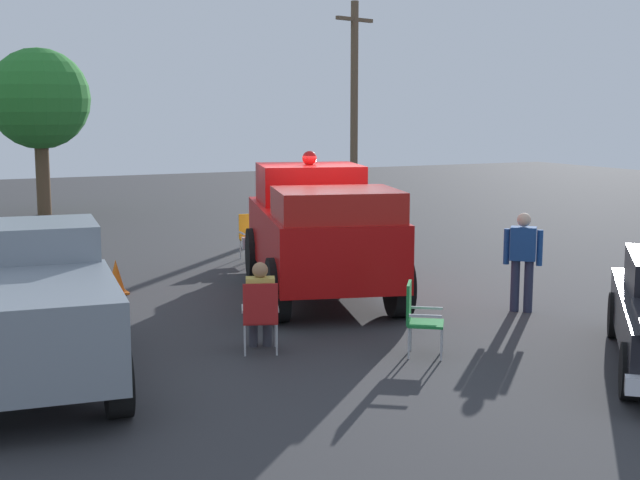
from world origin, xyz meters
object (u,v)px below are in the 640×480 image
spectator_seated (260,303)px  parked_pickup (30,304)px  oak_tree_right (39,100)px  utility_pole (354,102)px  lawn_chair_spare (417,314)px  spectator_standing (523,255)px  vintage_fire_truck (318,230)px  traffic_cone (116,277)px  lawn_chair_near_truck (260,312)px  lawn_chair_by_car (251,233)px

spectator_seated → parked_pickup: bearing=-179.3°
oak_tree_right → utility_pole: (9.91, -2.57, -0.05)m
lawn_chair_spare → spectator_standing: spectator_standing is taller
vintage_fire_truck → parked_pickup: 6.31m
utility_pole → vintage_fire_truck: bearing=-120.6°
traffic_cone → vintage_fire_truck: bearing=-25.8°
spectator_standing → oak_tree_right: bearing=106.7°
lawn_chair_near_truck → lawn_chair_by_car: 7.76m
vintage_fire_truck → utility_pole: size_ratio=0.91×
parked_pickup → spectator_standing: size_ratio=2.97×
lawn_chair_spare → spectator_seated: (-1.88, 1.12, 0.11)m
parked_pickup → lawn_chair_spare: size_ratio=4.88×
oak_tree_right → lawn_chair_near_truck: bearing=-89.0°
parked_pickup → utility_pole: size_ratio=0.72×
lawn_chair_spare → vintage_fire_truck: bearing=83.2°
spectator_seated → spectator_standing: (4.86, 0.34, 0.27)m
lawn_chair_spare → traffic_cone: (-2.85, 5.86, -0.28)m
parked_pickup → spectator_seated: size_ratio=3.86×
utility_pole → oak_tree_right: bearing=165.5°
lawn_chair_near_truck → utility_pole: 18.33m
oak_tree_right → utility_pole: utility_pole is taller
parked_pickup → traffic_cone: size_ratio=7.84×
lawn_chair_by_car → lawn_chair_spare: 8.32m
traffic_cone → lawn_chair_spare: bearing=-64.0°
vintage_fire_truck → parked_pickup: size_ratio=1.27×
lawn_chair_by_car → lawn_chair_spare: bearing=-95.2°
lawn_chair_near_truck → lawn_chair_spare: same height
lawn_chair_near_truck → spectator_seated: bearing=68.1°
spectator_standing → traffic_cone: size_ratio=2.64×
parked_pickup → utility_pole: bearing=50.4°
parked_pickup → spectator_seated: parked_pickup is taller
lawn_chair_spare → oak_tree_right: (-2.24, 18.90, 3.07)m
vintage_fire_truck → parked_pickup: (-5.46, -3.15, -0.21)m
lawn_chair_by_car → utility_pole: bearing=49.3°
spectator_seated → traffic_cone: bearing=101.6°
parked_pickup → lawn_chair_by_car: parked_pickup is taller
lawn_chair_spare → lawn_chair_near_truck: bearing=152.5°
lawn_chair_by_car → lawn_chair_spare: same height
parked_pickup → lawn_chair_near_truck: 3.06m
utility_pole → parked_pickup: bearing=-129.6°
lawn_chair_near_truck → oak_tree_right: oak_tree_right is taller
traffic_cone → parked_pickup: bearing=-113.8°
vintage_fire_truck → traffic_cone: size_ratio=9.94×
oak_tree_right → utility_pole: bearing=-14.5°
parked_pickup → spectator_seated: 3.10m
spectator_seated → vintage_fire_truck: bearing=52.5°
vintage_fire_truck → lawn_chair_spare: size_ratio=6.19×
vintage_fire_truck → spectator_seated: 3.95m
vintage_fire_truck → lawn_chair_by_car: size_ratio=6.19×
lawn_chair_spare → oak_tree_right: bearing=96.8°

